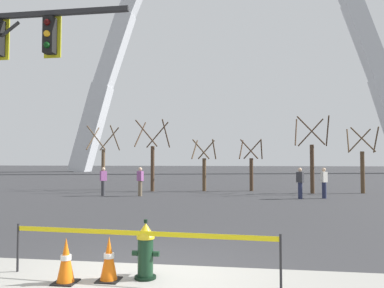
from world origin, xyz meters
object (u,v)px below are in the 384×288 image
(traffic_cone_by_hydrant, at_px, (66,261))
(pedestrian_walking_right, at_px, (103,181))
(pedestrian_walking_left, at_px, (300,183))
(pedestrian_standing_center, at_px, (140,181))
(pedestrian_near_trees, at_px, (324,183))
(traffic_cone_mid_sidewalk, at_px, (109,259))
(monument_arch, at_px, (234,32))
(fire_hydrant, at_px, (146,251))

(traffic_cone_by_hydrant, distance_m, pedestrian_walking_right, 14.87)
(traffic_cone_by_hydrant, relative_size, pedestrian_walking_left, 0.46)
(pedestrian_standing_center, relative_size, pedestrian_near_trees, 1.00)
(pedestrian_walking_right, relative_size, pedestrian_near_trees, 1.00)
(traffic_cone_mid_sidewalk, distance_m, monument_arch, 59.14)
(monument_arch, distance_m, pedestrian_walking_left, 46.78)
(traffic_cone_by_hydrant, distance_m, pedestrian_standing_center, 14.47)
(fire_hydrant, xyz_separation_m, traffic_cone_mid_sidewalk, (-0.57, -0.20, -0.11))
(fire_hydrant, height_order, pedestrian_walking_right, pedestrian_walking_right)
(traffic_cone_mid_sidewalk, bearing_deg, pedestrian_walking_right, 112.12)
(traffic_cone_mid_sidewalk, distance_m, pedestrian_standing_center, 14.42)
(traffic_cone_by_hydrant, relative_size, pedestrian_walking_right, 0.46)
(traffic_cone_by_hydrant, xyz_separation_m, pedestrian_walking_right, (-4.96, 14.01, 0.46))
(fire_hydrant, height_order, pedestrian_walking_left, pedestrian_walking_left)
(fire_hydrant, relative_size, pedestrian_near_trees, 0.62)
(pedestrian_walking_left, bearing_deg, traffic_cone_mid_sidewalk, -110.15)
(traffic_cone_by_hydrant, height_order, traffic_cone_mid_sidewalk, same)
(pedestrian_walking_left, height_order, pedestrian_standing_center, same)
(pedestrian_standing_center, xyz_separation_m, pedestrian_walking_right, (-2.07, -0.17, 0.00))
(pedestrian_walking_left, height_order, pedestrian_walking_right, same)
(fire_hydrant, xyz_separation_m, pedestrian_walking_left, (4.47, 13.52, 0.35))
(monument_arch, bearing_deg, pedestrian_standing_center, -95.77)
(traffic_cone_by_hydrant, relative_size, monument_arch, 0.01)
(fire_hydrant, distance_m, pedestrian_walking_right, 14.94)
(fire_hydrant, height_order, pedestrian_standing_center, pedestrian_standing_center)
(pedestrian_standing_center, relative_size, pedestrian_walking_right, 1.00)
(monument_arch, height_order, pedestrian_walking_left, monument_arch)
(monument_arch, xyz_separation_m, pedestrian_walking_left, (4.47, -40.82, -22.41))
(traffic_cone_by_hydrant, xyz_separation_m, pedestrian_standing_center, (-2.89, 14.18, 0.46))
(pedestrian_walking_left, relative_size, pedestrian_near_trees, 1.00)
(pedestrian_walking_left, xyz_separation_m, pedestrian_walking_right, (-10.65, 0.08, 0.00))
(traffic_cone_mid_sidewalk, height_order, pedestrian_walking_left, pedestrian_walking_left)
(traffic_cone_by_hydrant, xyz_separation_m, pedestrian_near_trees, (6.95, 14.32, 0.46))
(traffic_cone_mid_sidewalk, relative_size, pedestrian_standing_center, 0.46)
(pedestrian_near_trees, bearing_deg, traffic_cone_by_hydrant, -115.89)
(traffic_cone_by_hydrant, relative_size, pedestrian_standing_center, 0.46)
(pedestrian_standing_center, bearing_deg, pedestrian_walking_left, -1.67)
(monument_arch, relative_size, pedestrian_standing_center, 35.58)
(fire_hydrant, bearing_deg, pedestrian_near_trees, 67.61)
(monument_arch, height_order, pedestrian_walking_right, monument_arch)
(fire_hydrant, distance_m, traffic_cone_mid_sidewalk, 0.61)
(pedestrian_walking_left, bearing_deg, pedestrian_near_trees, 17.26)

